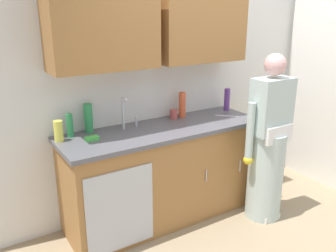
% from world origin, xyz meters
% --- Properties ---
extents(ground_plane, '(9.00, 9.00, 0.00)m').
position_xyz_m(ground_plane, '(0.00, 0.00, 0.00)').
color(ground_plane, '#998466').
extents(kitchen_wall_with_uppers, '(4.80, 0.44, 2.70)m').
position_xyz_m(kitchen_wall_with_uppers, '(-0.14, 0.99, 1.48)').
color(kitchen_wall_with_uppers, silver).
rests_on(kitchen_wall_with_uppers, ground).
extents(closet_door_panel, '(0.04, 1.10, 2.10)m').
position_xyz_m(closet_door_panel, '(1.45, 0.40, 1.05)').
color(closet_door_panel, silver).
rests_on(closet_door_panel, ground).
extents(counter_cabinet, '(1.90, 0.62, 0.90)m').
position_xyz_m(counter_cabinet, '(-0.55, 0.70, 0.45)').
color(counter_cabinet, '#9E6B38').
rests_on(counter_cabinet, ground).
extents(countertop, '(1.96, 0.66, 0.04)m').
position_xyz_m(countertop, '(-0.55, 0.70, 0.92)').
color(countertop, '#595960').
rests_on(countertop, counter_cabinet).
extents(sink, '(0.50, 0.36, 0.35)m').
position_xyz_m(sink, '(-0.84, 0.71, 0.93)').
color(sink, '#B7BABF').
rests_on(sink, counter_cabinet).
extents(person_at_sink, '(0.55, 0.34, 1.62)m').
position_xyz_m(person_at_sink, '(0.30, 0.18, 0.69)').
color(person_at_sink, white).
rests_on(person_at_sink, ground).
extents(bottle_water_short, '(0.07, 0.07, 0.26)m').
position_xyz_m(bottle_water_short, '(-1.18, 0.93, 1.07)').
color(bottle_water_short, '#2D8C4C').
rests_on(bottle_water_short, countertop).
extents(bottle_soap, '(0.06, 0.06, 0.21)m').
position_xyz_m(bottle_soap, '(-1.36, 0.90, 1.04)').
color(bottle_soap, '#2D8C4C').
rests_on(bottle_soap, countertop).
extents(bottle_dish_liquid, '(0.07, 0.07, 0.26)m').
position_xyz_m(bottle_dish_liquid, '(-0.21, 0.88, 1.07)').
color(bottle_dish_liquid, '#E05933').
rests_on(bottle_dish_liquid, countertop).
extents(bottle_cleaner_spray, '(0.08, 0.08, 0.18)m').
position_xyz_m(bottle_cleaner_spray, '(-1.48, 0.84, 1.03)').
color(bottle_cleaner_spray, '#D8D14C').
rests_on(bottle_cleaner_spray, countertop).
extents(bottle_water_tall, '(0.06, 0.06, 0.24)m').
position_xyz_m(bottle_water_tall, '(0.35, 0.85, 1.06)').
color(bottle_water_tall, '#66388C').
rests_on(bottle_water_tall, countertop).
extents(cup_by_sink, '(0.08, 0.08, 0.09)m').
position_xyz_m(cup_by_sink, '(-0.32, 0.88, 0.99)').
color(cup_by_sink, '#B24C47').
rests_on(cup_by_sink, countertop).
extents(knife_on_counter, '(0.18, 0.19, 0.01)m').
position_xyz_m(knife_on_counter, '(0.20, 0.66, 0.94)').
color(knife_on_counter, silver).
rests_on(knife_on_counter, countertop).
extents(sponge, '(0.11, 0.07, 0.03)m').
position_xyz_m(sponge, '(-1.24, 0.72, 0.96)').
color(sponge, '#4CBF4C').
rests_on(sponge, countertop).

